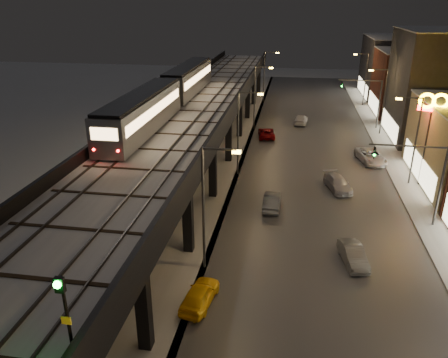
{
  "coord_description": "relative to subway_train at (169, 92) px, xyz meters",
  "views": [
    {
      "loc": [
        4.85,
        -12.68,
        17.69
      ],
      "look_at": [
        -0.02,
        17.48,
        5.0
      ],
      "focal_mm": 35.0,
      "sensor_mm": 36.0,
      "label": 1
    }
  ],
  "objects": [
    {
      "name": "viaduct_parapet_far",
      "position": [
        -1.85,
        -0.87,
        -1.43
      ],
      "size": [
        0.3,
        100.0,
        1.1
      ],
      "primitive_type": "cube",
      "color": "black",
      "rests_on": "elevated_viaduct"
    },
    {
      "name": "car_near_white",
      "position": [
        11.95,
        -9.73,
        -7.59
      ],
      "size": [
        1.47,
        4.17,
        1.37
      ],
      "primitive_type": "imported",
      "rotation": [
        0.0,
        0.0,
        3.14
      ],
      "color": "#525863",
      "rests_on": "ground"
    },
    {
      "name": "car_taxi",
      "position": [
        8.33,
        -23.91,
        -7.6
      ],
      "size": [
        2.15,
        4.14,
        1.34
      ],
      "primitive_type": "imported",
      "rotation": [
        0.0,
        0.0,
        2.99
      ],
      "color": "yellow",
      "rests_on": "ground"
    },
    {
      "name": "streetlight_left_1",
      "position": [
        8.07,
        -19.87,
        -3.04
      ],
      "size": [
        2.57,
        0.28,
        9.0
      ],
      "color": "#38383A",
      "rests_on": "ground"
    },
    {
      "name": "building_d",
      "position": [
        32.49,
        15.13,
        -1.2
      ],
      "size": [
        12.2,
        13.2,
        14.16
      ],
      "color": "#2C2B30",
      "rests_on": "ground"
    },
    {
      "name": "streetlight_right_4",
      "position": [
        25.23,
        34.13,
        -3.04
      ],
      "size": [
        2.56,
        0.28,
        9.0
      ],
      "color": "#38383A",
      "rests_on": "ground"
    },
    {
      "name": "building_f",
      "position": [
        32.49,
        43.13,
        -2.7
      ],
      "size": [
        12.2,
        16.2,
        11.16
      ],
      "color": "#252529",
      "rests_on": "ground"
    },
    {
      "name": "road_surface",
      "position": [
        16.0,
        2.13,
        -8.25
      ],
      "size": [
        17.0,
        120.0,
        0.06
      ],
      "primitive_type": "cube",
      "color": "#46474D",
      "rests_on": "ground"
    },
    {
      "name": "streetlight_right_3",
      "position": [
        25.23,
        16.13,
        -3.04
      ],
      "size": [
        2.56,
        0.28,
        9.0
      ],
      "color": "#38383A",
      "rests_on": "ground"
    },
    {
      "name": "under_viaduct_pavement",
      "position": [
        2.5,
        2.13,
        -8.25
      ],
      "size": [
        11.0,
        120.0,
        0.06
      ],
      "primitive_type": "cube",
      "color": "#9FA1A8",
      "rests_on": "ground"
    },
    {
      "name": "rail_signal",
      "position": [
        6.4,
        -35.07,
        0.45
      ],
      "size": [
        0.34,
        0.43,
        2.97
      ],
      "color": "black",
      "rests_on": "viaduct_trackbed"
    },
    {
      "name": "car_onc_white",
      "position": [
        18.16,
        -4.47,
        -7.62
      ],
      "size": [
        3.06,
        4.82,
        1.3
      ],
      "primitive_type": "imported",
      "rotation": [
        0.0,
        0.0,
        0.3
      ],
      "color": "#B2B2C2",
      "rests_on": "ground"
    },
    {
      "name": "car_mid_dark",
      "position": [
        14.6,
        19.79,
        -7.61
      ],
      "size": [
        2.38,
        4.79,
        1.34
      ],
      "primitive_type": "imported",
      "rotation": [
        0.0,
        0.0,
        3.03
      ],
      "color": "silver",
      "rests_on": "ground"
    },
    {
      "name": "car_mid_silver",
      "position": [
        9.94,
        12.01,
        -7.65
      ],
      "size": [
        2.68,
        4.76,
        1.25
      ],
      "primitive_type": "imported",
      "rotation": [
        0.0,
        0.0,
        3.28
      ],
      "color": "maroon",
      "rests_on": "ground"
    },
    {
      "name": "car_onc_dark",
      "position": [
        22.55,
        4.09,
        -7.54
      ],
      "size": [
        3.53,
        5.68,
        1.47
      ],
      "primitive_type": "imported",
      "rotation": [
        0.0,
        0.0,
        0.22
      ],
      "color": "silver",
      "rests_on": "ground"
    },
    {
      "name": "streetlight_left_3",
      "position": [
        8.07,
        16.13,
        -3.04
      ],
      "size": [
        2.57,
        0.28,
        9.0
      ],
      "color": "#38383A",
      "rests_on": "ground"
    },
    {
      "name": "traffic_light_rig_a",
      "position": [
        24.34,
        -10.88,
        -3.78
      ],
      "size": [
        6.1,
        0.34,
        7.0
      ],
      "color": "#38383A",
      "rests_on": "ground"
    },
    {
      "name": "traffic_light_rig_b",
      "position": [
        24.34,
        19.12,
        -3.78
      ],
      "size": [
        6.1,
        0.34,
        7.0
      ],
      "color": "#38383A",
      "rests_on": "ground"
    },
    {
      "name": "sign_mcdonalds",
      "position": [
        26.5,
        -1.86,
        -0.69
      ],
      "size": [
        2.8,
        0.78,
        9.43
      ],
      "color": "#38383A",
      "rests_on": "ground"
    },
    {
      "name": "building_e",
      "position": [
        32.49,
        29.13,
        -3.2
      ],
      "size": [
        12.2,
        12.2,
        10.16
      ],
      "color": "maroon",
      "rests_on": "ground"
    },
    {
      "name": "viaduct_parapet_streetside",
      "position": [
        6.85,
        -0.87,
        -1.43
      ],
      "size": [
        0.3,
        100.0,
        1.1
      ],
      "primitive_type": "cube",
      "color": "black",
      "rests_on": "elevated_viaduct"
    },
    {
      "name": "car_onc_silver",
      "position": [
        18.22,
        -17.68,
        -7.63
      ],
      "size": [
        2.06,
        4.09,
        1.29
      ],
      "primitive_type": "imported",
      "rotation": [
        0.0,
        0.0,
        0.19
      ],
      "color": "slate",
      "rests_on": "ground"
    },
    {
      "name": "subway_train",
      "position": [
        0.0,
        0.0,
        0.0
      ],
      "size": [
        2.79,
        34.32,
        3.33
      ],
      "color": "gray",
      "rests_on": "viaduct_trackbed"
    },
    {
      "name": "streetlight_left_2",
      "position": [
        8.07,
        -1.87,
        -3.04
      ],
      "size": [
        2.57,
        0.28,
        9.0
      ],
      "color": "#38383A",
      "rests_on": "ground"
    },
    {
      "name": "streetlight_right_2",
      "position": [
        25.23,
        -1.87,
        -3.04
      ],
      "size": [
        2.56,
        0.28,
        9.0
      ],
      "color": "#38383A",
      "rests_on": "ground"
    },
    {
      "name": "elevated_viaduct",
      "position": [
        2.5,
        -1.03,
        -2.66
      ],
      "size": [
        9.0,
        100.0,
        6.3
      ],
      "color": "black",
      "rests_on": "ground"
    },
    {
      "name": "sidewalk_right",
      "position": [
        26.0,
        2.13,
        -8.21
      ],
      "size": [
        4.0,
        120.0,
        0.14
      ],
      "primitive_type": "cube",
      "color": "#9FA1A8",
      "rests_on": "ground"
    },
    {
      "name": "streetlight_left_4",
      "position": [
        8.07,
        34.13,
        -3.04
      ],
      "size": [
        2.57,
        0.28,
        9.0
      ],
      "color": "#38383A",
      "rests_on": "ground"
    },
    {
      "name": "viaduct_trackbed",
      "position": [
        2.49,
        -0.9,
        -1.89
      ],
      "size": [
        8.4,
        100.0,
        0.32
      ],
      "color": "#B2B7C1",
      "rests_on": "elevated_viaduct"
    }
  ]
}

